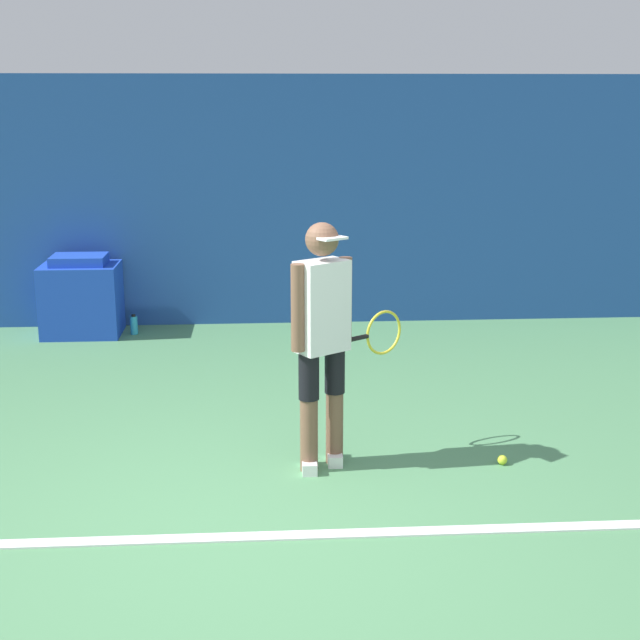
{
  "coord_description": "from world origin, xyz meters",
  "views": [
    {
      "loc": [
        0.15,
        -4.75,
        2.48
      ],
      "look_at": [
        0.54,
        1.12,
        0.99
      ],
      "focal_mm": 50.0,
      "sensor_mm": 36.0,
      "label": 1
    }
  ],
  "objects_px": {
    "tennis_player": "(323,334)",
    "water_bottle": "(134,325)",
    "covered_chair": "(82,297)",
    "tennis_ball": "(502,460)"
  },
  "relations": [
    {
      "from": "covered_chair",
      "to": "water_bottle",
      "type": "distance_m",
      "value": 0.62
    },
    {
      "from": "tennis_player",
      "to": "tennis_ball",
      "type": "xyz_separation_m",
      "value": [
        1.23,
        -0.06,
        -0.9
      ]
    },
    {
      "from": "tennis_player",
      "to": "tennis_ball",
      "type": "distance_m",
      "value": 1.53
    },
    {
      "from": "covered_chair",
      "to": "water_bottle",
      "type": "bearing_deg",
      "value": -2.96
    },
    {
      "from": "tennis_ball",
      "to": "water_bottle",
      "type": "bearing_deg",
      "value": 129.53
    },
    {
      "from": "covered_chair",
      "to": "water_bottle",
      "type": "height_order",
      "value": "covered_chair"
    },
    {
      "from": "tennis_player",
      "to": "covered_chair",
      "type": "bearing_deg",
      "value": 88.69
    },
    {
      "from": "tennis_ball",
      "to": "covered_chair",
      "type": "relative_size",
      "value": 0.08
    },
    {
      "from": "tennis_player",
      "to": "covered_chair",
      "type": "height_order",
      "value": "tennis_player"
    },
    {
      "from": "tennis_player",
      "to": "water_bottle",
      "type": "relative_size",
      "value": 7.76
    }
  ]
}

